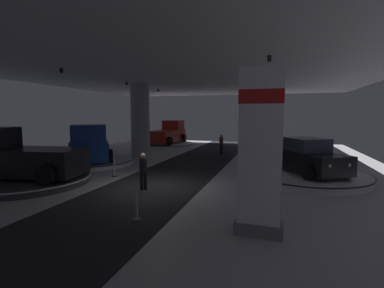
# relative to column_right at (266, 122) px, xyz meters

# --- Properties ---
(ground) EXTENTS (24.00, 44.00, 0.06)m
(ground) POSITION_rel_column_right_xyz_m (-4.49, -7.83, -2.77)
(ground) COLOR #B2B2B7
(ceiling_with_spotlights) EXTENTS (24.00, 44.00, 0.39)m
(ceiling_with_spotlights) POSITION_rel_column_right_xyz_m (-4.49, -7.83, 2.80)
(ceiling_with_spotlights) COLOR silver
(column_right) EXTENTS (1.54, 1.54, 5.50)m
(column_right) POSITION_rel_column_right_xyz_m (0.00, 0.00, 0.00)
(column_right) COLOR #ADADB2
(column_right) RESTS_ON ground
(column_left) EXTENTS (1.43, 1.43, 5.50)m
(column_left) POSITION_rel_column_right_xyz_m (-9.27, 0.37, -0.00)
(column_left) COLOR #ADADB2
(column_left) RESTS_ON ground
(brand_sign_pylon) EXTENTS (1.28, 0.68, 4.39)m
(brand_sign_pylon) POSITION_rel_column_right_xyz_m (0.35, -11.52, -0.49)
(brand_sign_pylon) COLOR slate
(brand_sign_pylon) RESTS_ON ground
(display_platform_deep_left) EXTENTS (5.68, 5.68, 0.27)m
(display_platform_deep_left) POSITION_rel_column_right_xyz_m (-10.09, 7.72, -2.60)
(display_platform_deep_left) COLOR silver
(display_platform_deep_left) RESTS_ON ground
(pickup_truck_deep_left) EXTENTS (2.86, 5.40, 2.30)m
(pickup_truck_deep_left) POSITION_rel_column_right_xyz_m (-10.08, 8.04, -1.54)
(pickup_truck_deep_left) COLOR maroon
(pickup_truck_deep_left) RESTS_ON display_platform_deep_left
(display_platform_near_left) EXTENTS (5.68, 5.68, 0.32)m
(display_platform_near_left) POSITION_rel_column_right_xyz_m (-10.34, -9.01, -2.57)
(display_platform_near_left) COLOR #333338
(display_platform_near_left) RESTS_ON ground
(pickup_truck_near_left) EXTENTS (5.55, 3.27, 2.30)m
(pickup_truck_near_left) POSITION_rel_column_right_xyz_m (-10.66, -9.06, -1.50)
(pickup_truck_near_left) COLOR black
(pickup_truck_near_left) RESTS_ON display_platform_near_left
(display_platform_mid_left) EXTENTS (5.68, 5.68, 0.31)m
(display_platform_mid_left) POSITION_rel_column_right_xyz_m (-10.89, -3.65, -2.58)
(display_platform_mid_left) COLOR silver
(display_platform_mid_left) RESTS_ON ground
(pickup_truck_mid_left) EXTENTS (4.85, 5.50, 2.30)m
(pickup_truck_mid_left) POSITION_rel_column_right_xyz_m (-10.70, -3.91, -1.51)
(pickup_truck_mid_left) COLOR navy
(pickup_truck_mid_left) RESTS_ON display_platform_mid_left
(display_platform_mid_right) EXTENTS (5.82, 5.82, 0.35)m
(display_platform_mid_right) POSITION_rel_column_right_xyz_m (2.21, -4.33, -2.55)
(display_platform_mid_right) COLOR silver
(display_platform_mid_right) RESTS_ON ground
(display_car_mid_right) EXTENTS (3.74, 4.52, 1.71)m
(display_car_mid_right) POSITION_rel_column_right_xyz_m (2.19, -4.30, -1.63)
(display_car_mid_right) COLOR black
(display_car_mid_right) RESTS_ON display_platform_mid_right
(visitor_walking_near) EXTENTS (0.32, 0.32, 1.59)m
(visitor_walking_near) POSITION_rel_column_right_xyz_m (-3.52, 3.14, -1.84)
(visitor_walking_near) COLOR black
(visitor_walking_near) RESTS_ON ground
(visitor_walking_far) EXTENTS (0.32, 0.32, 1.59)m
(visitor_walking_far) POSITION_rel_column_right_xyz_m (-4.65, -8.37, -1.84)
(visitor_walking_far) COLOR black
(visitor_walking_far) RESTS_ON ground
(stanchion_a) EXTENTS (0.28, 0.28, 1.01)m
(stanchion_a) POSITION_rel_column_right_xyz_m (-3.26, -11.59, -2.38)
(stanchion_a) COLOR #333338
(stanchion_a) RESTS_ON ground
(stanchion_b) EXTENTS (0.28, 0.28, 1.01)m
(stanchion_b) POSITION_rel_column_right_xyz_m (-7.27, -6.48, -2.38)
(stanchion_b) COLOR #333338
(stanchion_b) RESTS_ON ground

